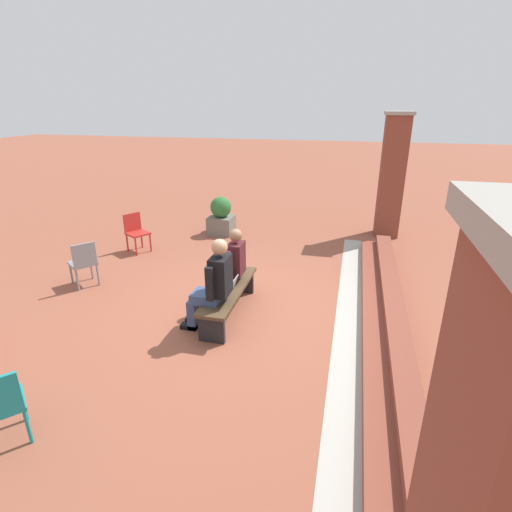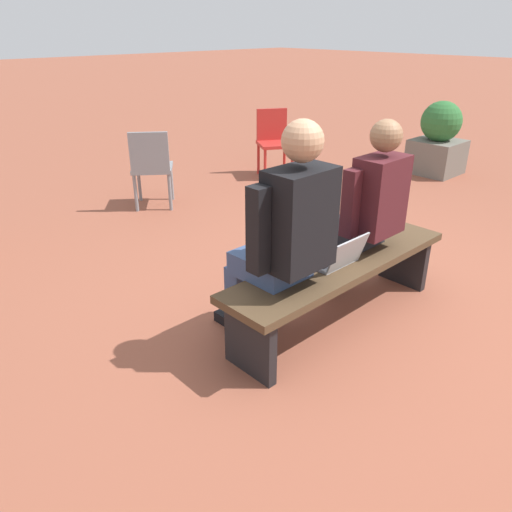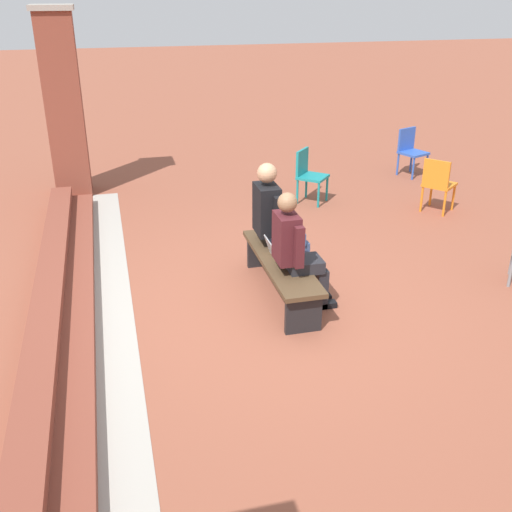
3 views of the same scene
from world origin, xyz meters
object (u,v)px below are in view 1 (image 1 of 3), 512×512
person_adult (213,283)px  laptop (228,287)px  person_student (230,265)px  plastic_chair_by_pillar (84,261)px  planter (221,217)px  bench (229,294)px  plastic_chair_far_right (136,230)px

person_adult → laptop: 0.47m
person_student → plastic_chair_by_pillar: person_student is taller
person_adult → planter: size_ratio=1.49×
laptop → planter: planter is taller
person_student → person_adult: (0.77, -0.01, 0.04)m
bench → laptop: laptop is taller
plastic_chair_far_right → bench: bearing=51.8°
laptop → plastic_chair_by_pillar: plastic_chair_by_pillar is taller
bench → laptop: 0.16m
bench → planter: planter is taller
bench → planter: size_ratio=1.91×
plastic_chair_by_pillar → person_adult: bearing=73.1°
bench → planter: bearing=-159.9°
person_student → planter: size_ratio=1.40×
bench → plastic_chair_far_right: size_ratio=2.14×
plastic_chair_far_right → laptop: bearing=51.0°
plastic_chair_by_pillar → person_student: bearing=88.7°
bench → person_student: 0.47m
person_adult → planter: person_adult is taller
plastic_chair_far_right → planter: 2.18m
bench → planter: 4.14m
laptop → bench: bearing=-170.3°
bench → person_adult: (0.46, -0.07, 0.39)m
person_adult → person_student: bearing=179.6°
bench → plastic_chair_by_pillar: bearing=-97.5°
bench → person_adult: size_ratio=1.28×
plastic_chair_by_pillar → plastic_chair_far_right: size_ratio=1.00×
plastic_chair_by_pillar → plastic_chair_far_right: 1.88m
person_student → person_adult: bearing=-0.4°
laptop → person_adult: bearing=-11.9°
person_adult → planter: (-4.35, -1.35, -0.31)m
plastic_chair_by_pillar → planter: bearing=158.5°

